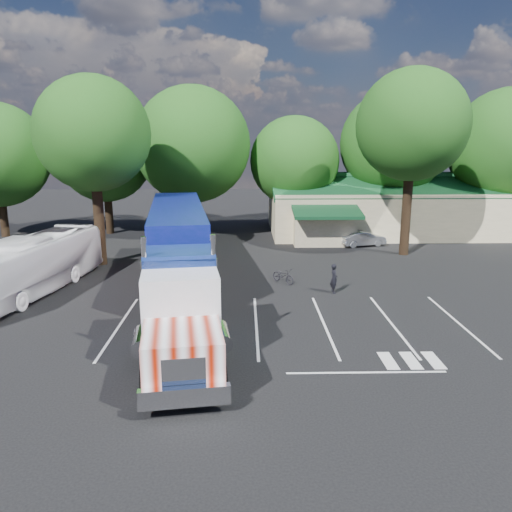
{
  "coord_description": "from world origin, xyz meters",
  "views": [
    {
      "loc": [
        -0.52,
        -28.02,
        8.48
      ],
      "look_at": [
        0.12,
        -0.34,
        2.0
      ],
      "focal_mm": 35.0,
      "sensor_mm": 36.0,
      "label": 1
    }
  ],
  "objects_px": {
    "semi_truck": "(178,247)",
    "woman": "(334,278)",
    "tour_bus": "(32,265)",
    "silver_sedan": "(362,238)",
    "bicycle": "(283,275)"
  },
  "relations": [
    {
      "from": "woman",
      "to": "silver_sedan",
      "type": "relative_size",
      "value": 0.45
    },
    {
      "from": "woman",
      "to": "bicycle",
      "type": "xyz_separation_m",
      "value": [
        -2.7,
        2.06,
        -0.38
      ]
    },
    {
      "from": "semi_truck",
      "to": "woman",
      "type": "height_order",
      "value": "semi_truck"
    },
    {
      "from": "tour_bus",
      "to": "silver_sedan",
      "type": "relative_size",
      "value": 3.06
    },
    {
      "from": "semi_truck",
      "to": "tour_bus",
      "type": "bearing_deg",
      "value": 166.46
    },
    {
      "from": "bicycle",
      "to": "silver_sedan",
      "type": "bearing_deg",
      "value": 16.99
    },
    {
      "from": "semi_truck",
      "to": "bicycle",
      "type": "xyz_separation_m",
      "value": [
        5.94,
        2.41,
        -2.3
      ]
    },
    {
      "from": "woman",
      "to": "tour_bus",
      "type": "distance_m",
      "value": 17.0
    },
    {
      "from": "woman",
      "to": "silver_sedan",
      "type": "bearing_deg",
      "value": -28.68
    },
    {
      "from": "bicycle",
      "to": "tour_bus",
      "type": "bearing_deg",
      "value": 147.79
    },
    {
      "from": "tour_bus",
      "to": "silver_sedan",
      "type": "bearing_deg",
      "value": 39.84
    },
    {
      "from": "silver_sedan",
      "to": "bicycle",
      "type": "bearing_deg",
      "value": 128.84
    },
    {
      "from": "tour_bus",
      "to": "silver_sedan",
      "type": "xyz_separation_m",
      "value": [
        21.55,
        12.18,
        -0.99
      ]
    },
    {
      "from": "bicycle",
      "to": "woman",
      "type": "bearing_deg",
      "value": -75.93
    },
    {
      "from": "woman",
      "to": "silver_sedan",
      "type": "distance_m",
      "value": 13.46
    }
  ]
}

